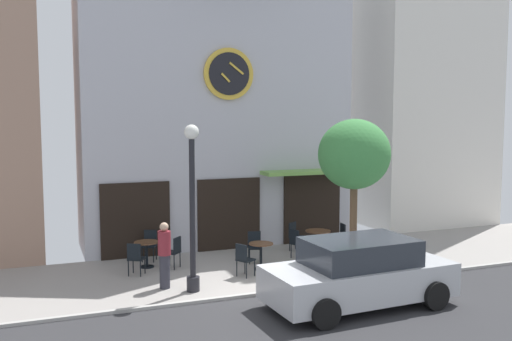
{
  "coord_description": "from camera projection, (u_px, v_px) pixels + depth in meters",
  "views": [
    {
      "loc": [
        -5.29,
        -12.25,
        4.29
      ],
      "look_at": [
        0.44,
        2.43,
        2.77
      ],
      "focal_mm": 39.63,
      "sensor_mm": 36.0,
      "label": 1
    }
  ],
  "objects": [
    {
      "name": "ground_plane",
      "position": [
        279.0,
        298.0,
        13.46
      ],
      "size": [
        26.69,
        10.22,
        0.13
      ],
      "color": "gray"
    },
    {
      "name": "clock_building",
      "position": [
        215.0,
        69.0,
        19.03
      ],
      "size": [
        8.98,
        4.05,
        11.42
      ],
      "color": "#B2B2BC",
      "rests_on": "ground_plane"
    },
    {
      "name": "neighbor_building_right",
      "position": [
        420.0,
        36.0,
        22.69
      ],
      "size": [
        5.18,
        4.03,
        15.0
      ],
      "color": "silver",
      "rests_on": "ground_plane"
    },
    {
      "name": "street_lamp",
      "position": [
        192.0,
        208.0,
        13.71
      ],
      "size": [
        0.36,
        0.36,
        4.1
      ],
      "color": "black",
      "rests_on": "ground_plane"
    },
    {
      "name": "street_tree",
      "position": [
        354.0,
        155.0,
        15.03
      ],
      "size": [
        1.98,
        1.78,
        4.23
      ],
      "color": "brown",
      "rests_on": "ground_plane"
    },
    {
      "name": "cafe_table_center_left",
      "position": [
        147.0,
        249.0,
        16.05
      ],
      "size": [
        0.71,
        0.71,
        0.74
      ],
      "color": "black",
      "rests_on": "ground_plane"
    },
    {
      "name": "cafe_table_rightmost",
      "position": [
        261.0,
        251.0,
        15.83
      ],
      "size": [
        0.69,
        0.69,
        0.75
      ],
      "color": "black",
      "rests_on": "ground_plane"
    },
    {
      "name": "cafe_table_near_curb",
      "position": [
        318.0,
        237.0,
        17.52
      ],
      "size": [
        0.79,
        0.79,
        0.76
      ],
      "color": "black",
      "rests_on": "ground_plane"
    },
    {
      "name": "cafe_chair_outer",
      "position": [
        244.0,
        257.0,
        15.08
      ],
      "size": [
        0.55,
        0.55,
        0.9
      ],
      "color": "black",
      "rests_on": "ground_plane"
    },
    {
      "name": "cafe_chair_right_end",
      "position": [
        150.0,
        243.0,
        16.84
      ],
      "size": [
        0.53,
        0.53,
        0.9
      ],
      "color": "black",
      "rests_on": "ground_plane"
    },
    {
      "name": "cafe_chair_facing_wall",
      "position": [
        135.0,
        256.0,
        15.19
      ],
      "size": [
        0.55,
        0.55,
        0.9
      ],
      "color": "black",
      "rests_on": "ground_plane"
    },
    {
      "name": "cafe_chair_under_awning",
      "position": [
        255.0,
        244.0,
        16.63
      ],
      "size": [
        0.49,
        0.49,
        0.9
      ],
      "color": "black",
      "rests_on": "ground_plane"
    },
    {
      "name": "cafe_chair_left_end",
      "position": [
        174.0,
        250.0,
        15.94
      ],
      "size": [
        0.57,
        0.57,
        0.9
      ],
      "color": "black",
      "rests_on": "ground_plane"
    },
    {
      "name": "cafe_chair_near_tree",
      "position": [
        340.0,
        235.0,
        17.88
      ],
      "size": [
        0.45,
        0.45,
        0.9
      ],
      "color": "black",
      "rests_on": "ground_plane"
    },
    {
      "name": "cafe_chair_facing_street",
      "position": [
        295.0,
        234.0,
        18.09
      ],
      "size": [
        0.55,
        0.55,
        0.9
      ],
      "color": "black",
      "rests_on": "ground_plane"
    },
    {
      "name": "cafe_chair_near_lamp",
      "position": [
        297.0,
        241.0,
        17.01
      ],
      "size": [
        0.49,
        0.49,
        0.9
      ],
      "color": "black",
      "rests_on": "ground_plane"
    },
    {
      "name": "pedestrian_maroon",
      "position": [
        164.0,
        254.0,
        14.06
      ],
      "size": [
        0.45,
        0.45,
        1.67
      ],
      "color": "#2D2D38",
      "rests_on": "ground_plane"
    },
    {
      "name": "parked_car_silver",
      "position": [
        359.0,
        273.0,
        12.74
      ],
      "size": [
        4.38,
        2.18,
        1.55
      ],
      "color": "#B7BABF",
      "rests_on": "ground_plane"
    }
  ]
}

